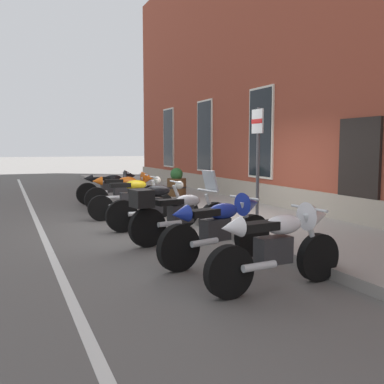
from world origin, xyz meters
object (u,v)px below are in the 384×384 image
at_px(motorcycle_black_sport, 112,186).
at_px(motorcycle_silver_touring, 178,213).
at_px(motorcycle_orange_sport, 127,189).
at_px(motorcycle_black_naked, 154,206).
at_px(motorcycle_yellow_naked, 133,199).
at_px(motorcycle_blue_sport, 222,226).
at_px(parking_sign, 258,151).
at_px(barrel_planter, 177,184).
at_px(motorcycle_white_sport, 282,243).

xyz_separation_m(motorcycle_black_sport, motorcycle_silver_touring, (5.87, -0.16, -0.01)).
relative_size(motorcycle_orange_sport, motorcycle_black_naked, 1.07).
xyz_separation_m(motorcycle_black_sport, motorcycle_orange_sport, (1.43, 0.07, 0.01)).
xyz_separation_m(motorcycle_yellow_naked, motorcycle_blue_sport, (4.38, 0.15, 0.07)).
distance_m(motorcycle_black_sport, motorcycle_black_naked, 4.52).
distance_m(motorcycle_blue_sport, parking_sign, 2.16).
height_order(motorcycle_black_naked, motorcycle_blue_sport, motorcycle_blue_sport).
bearing_deg(motorcycle_blue_sport, motorcycle_silver_touring, -175.82).
xyz_separation_m(motorcycle_black_naked, barrel_planter, (-4.44, 2.20, 0.03)).
bearing_deg(barrel_planter, motorcycle_black_sport, -91.91).
bearing_deg(motorcycle_black_naked, motorcycle_white_sport, 3.00).
xyz_separation_m(motorcycle_orange_sport, barrel_planter, (-1.36, 1.98, -0.04)).
relative_size(motorcycle_black_naked, motorcycle_blue_sport, 0.98).
bearing_deg(motorcycle_black_sport, motorcycle_yellow_naked, -3.80).
height_order(motorcycle_black_sport, motorcycle_orange_sport, motorcycle_orange_sport).
bearing_deg(motorcycle_orange_sport, parking_sign, 15.02).
bearing_deg(motorcycle_white_sport, motorcycle_silver_touring, -175.43).
bearing_deg(motorcycle_white_sport, barrel_planter, 167.15).
height_order(motorcycle_black_naked, motorcycle_white_sport, motorcycle_white_sport).
distance_m(motorcycle_orange_sport, motorcycle_blue_sport, 5.96).
bearing_deg(motorcycle_black_naked, motorcycle_orange_sport, 175.89).
height_order(motorcycle_orange_sport, parking_sign, parking_sign).
distance_m(motorcycle_black_sport, motorcycle_orange_sport, 1.43).
relative_size(motorcycle_black_sport, motorcycle_orange_sport, 0.95).
xyz_separation_m(motorcycle_yellow_naked, barrel_planter, (-2.94, 2.25, 0.04)).
height_order(motorcycle_black_naked, barrel_planter, barrel_planter).
bearing_deg(motorcycle_black_sport, parking_sign, 12.25).
xyz_separation_m(motorcycle_black_naked, motorcycle_blue_sport, (2.88, 0.10, 0.06)).
relative_size(motorcycle_black_sport, motorcycle_yellow_naked, 0.98).
xyz_separation_m(motorcycle_black_sport, motorcycle_white_sport, (8.75, 0.07, 0.01)).
relative_size(motorcycle_orange_sport, parking_sign, 0.94).
relative_size(motorcycle_silver_touring, parking_sign, 0.93).
bearing_deg(barrel_planter, parking_sign, -6.81).
distance_m(motorcycle_black_naked, parking_sign, 2.46).
bearing_deg(motorcycle_white_sport, motorcycle_black_sport, -179.54).
relative_size(motorcycle_silver_touring, motorcycle_white_sport, 1.06).
bearing_deg(motorcycle_yellow_naked, motorcycle_black_naked, 1.83).
bearing_deg(motorcycle_white_sport, parking_sign, 154.50).
height_order(motorcycle_black_sport, barrel_planter, barrel_planter).
height_order(motorcycle_silver_touring, motorcycle_blue_sport, motorcycle_silver_touring).
height_order(parking_sign, barrel_planter, parking_sign).
height_order(motorcycle_yellow_naked, motorcycle_blue_sport, motorcycle_blue_sport).
bearing_deg(motorcycle_blue_sport, motorcycle_black_sport, 179.62).
bearing_deg(motorcycle_black_sport, motorcycle_white_sport, 0.46).
relative_size(motorcycle_blue_sport, motorcycle_white_sport, 1.03).
xyz_separation_m(motorcycle_yellow_naked, motorcycle_silver_touring, (2.87, 0.04, 0.05)).
xyz_separation_m(motorcycle_orange_sport, motorcycle_black_naked, (3.09, -0.22, -0.07)).
xyz_separation_m(motorcycle_yellow_naked, motorcycle_white_sport, (5.75, 0.27, 0.08)).
bearing_deg(barrel_planter, motorcycle_blue_sport, -16.00).
height_order(motorcycle_white_sport, parking_sign, parking_sign).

